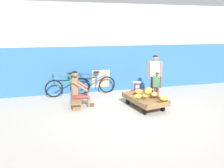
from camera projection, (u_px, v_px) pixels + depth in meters
name	position (u px, v px, depth m)	size (l,w,h in m)	color
ground_plane	(135.00, 116.00, 6.35)	(80.00, 80.00, 0.00)	#A39E93
back_wall	(109.00, 49.00, 8.72)	(16.00, 0.30, 3.31)	#2D609E
banana_cart	(145.00, 100.00, 6.98)	(1.08, 1.57, 0.36)	brown
banana_pile	(148.00, 94.00, 6.89)	(0.91, 1.14, 0.27)	yellow
low_bench	(76.00, 100.00, 7.11)	(0.37, 1.12, 0.27)	brown
vendor_seated	(78.00, 89.00, 7.03)	(0.71, 0.54, 1.14)	brown
plastic_crate	(137.00, 94.00, 7.96)	(0.36, 0.28, 0.30)	red
weighing_scale	(137.00, 86.00, 7.89)	(0.30, 0.30, 0.29)	#28282D
bicycle_near_left	(68.00, 86.00, 8.22)	(1.65, 0.48, 0.86)	black
bicycle_far_left	(94.00, 85.00, 8.47)	(1.66, 0.48, 0.86)	black
sign_board	(101.00, 81.00, 8.73)	(0.70, 0.23, 0.88)	#C6B289
customer_adult	(155.00, 72.00, 7.75)	(0.44, 0.33, 1.53)	#232328
customer_child	(157.00, 84.00, 7.42)	(0.25, 0.24, 1.02)	brown
shopping_bag	(150.00, 97.00, 7.67)	(0.18, 0.12, 0.24)	green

